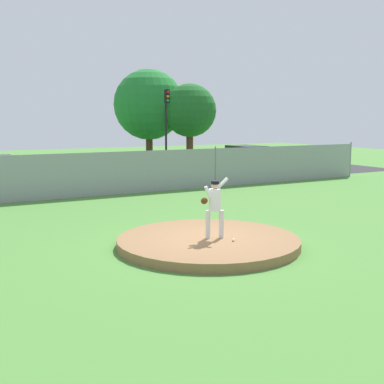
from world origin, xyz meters
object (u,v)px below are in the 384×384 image
Objects in this scene: traffic_light_far at (166,116)px; baseball at (233,240)px; pitcher_youth at (214,203)px; parked_car_red at (246,160)px.

baseball is at bearing -111.13° from traffic_light_far.
baseball is (0.25, -0.56, -0.92)m from pitcher_youth.
parked_car_red is (11.42, 14.67, -0.37)m from pitcher_youth.
traffic_light_far reaches higher than pitcher_youth.
pitcher_youth is 20.08m from traffic_light_far.
pitcher_youth is 0.36× the size of parked_car_red.
pitcher_youth is 0.31× the size of traffic_light_far.
traffic_light_far is (7.59, 18.44, 2.43)m from pitcher_youth.
pitcher_youth is 18.59m from parked_car_red.
parked_car_red is (11.17, 15.23, 0.56)m from baseball.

